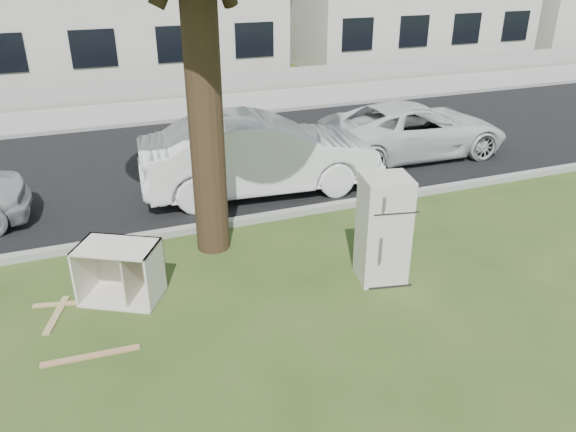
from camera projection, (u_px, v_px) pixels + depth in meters
name	position (u px, v px, depth m)	size (l,w,h in m)	color
ground	(272.00, 298.00, 7.97)	(120.00, 120.00, 0.00)	#2B4318
road	(186.00, 163.00, 13.03)	(120.00, 7.00, 0.01)	black
kerb_near	(227.00, 226.00, 10.03)	(120.00, 0.18, 0.12)	gray
kerb_far	(161.00, 124.00, 16.03)	(120.00, 0.18, 0.12)	gray
sidewalk	(153.00, 111.00, 17.25)	(120.00, 2.80, 0.01)	gray
low_wall	(144.00, 89.00, 18.45)	(120.00, 0.15, 0.70)	gray
fridge	(383.00, 229.00, 8.12)	(0.67, 0.62, 1.62)	silver
cabinet	(120.00, 272.00, 7.80)	(1.07, 0.67, 0.84)	beige
plank_a	(91.00, 356.00, 6.81)	(1.16, 0.09, 0.02)	#AD7F53
plank_b	(65.00, 304.00, 7.82)	(0.87, 0.09, 0.02)	tan
plank_c	(57.00, 315.00, 7.58)	(0.88, 0.10, 0.02)	tan
car_center	(260.00, 154.00, 11.21)	(1.66, 4.76, 1.57)	white
car_right	(414.00, 129.00, 13.32)	(2.08, 4.51, 1.25)	silver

